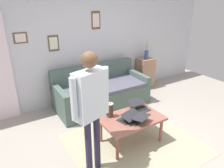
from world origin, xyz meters
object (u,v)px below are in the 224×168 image
at_px(laptop_left, 137,119).
at_px(french_press, 110,110).
at_px(couch, 101,92).
at_px(coffee_table, 131,120).
at_px(flower_vase, 146,54).
at_px(person_standing, 91,100).
at_px(laptop_right, 139,107).
at_px(laptop_center, 129,117).
at_px(side_shelf, 145,73).

distance_m(laptop_left, french_press, 0.45).
distance_m(couch, coffee_table, 1.45).
bearing_deg(coffee_table, flower_vase, -135.01).
bearing_deg(couch, person_standing, 58.15).
bearing_deg(coffee_table, laptop_right, -151.01).
bearing_deg(couch, coffee_table, 81.28).
bearing_deg(flower_vase, couch, 11.38).
height_order(coffee_table, laptop_left, laptop_left).
height_order(laptop_right, person_standing, person_standing).
distance_m(coffee_table, person_standing, 1.10).
xyz_separation_m(laptop_center, laptop_right, (-0.35, -0.18, 0.00)).
distance_m(laptop_left, person_standing, 1.03).
bearing_deg(coffee_table, person_standing, 16.97).
bearing_deg(couch, flower_vase, -168.62).
height_order(couch, side_shelf, couch).
bearing_deg(french_press, side_shelf, -142.82).
bearing_deg(laptop_center, laptop_left, 124.91).
xyz_separation_m(coffee_table, laptop_right, (-0.28, -0.15, 0.09)).
relative_size(laptop_center, flower_vase, 0.86).
relative_size(coffee_table, laptop_center, 2.62).
xyz_separation_m(side_shelf, person_standing, (2.56, 1.99, 0.70)).
relative_size(couch, laptop_left, 5.15).
height_order(couch, french_press, couch).
relative_size(couch, laptop_center, 5.29).
height_order(flower_vase, person_standing, person_standing).
xyz_separation_m(couch, coffee_table, (0.22, 1.43, 0.11)).
height_order(couch, laptop_center, couch).
height_order(couch, laptop_right, couch).
relative_size(french_press, flower_vase, 0.60).
distance_m(laptop_left, flower_vase, 2.59).
distance_m(french_press, side_shelf, 2.54).
relative_size(laptop_right, french_press, 1.22).
height_order(coffee_table, laptop_right, laptop_right).
distance_m(french_press, person_standing, 0.88).
bearing_deg(side_shelf, couch, 11.35).
relative_size(couch, side_shelf, 2.55).
bearing_deg(side_shelf, french_press, 37.18).
bearing_deg(side_shelf, coffee_table, 44.99).
relative_size(flower_vase, person_standing, 0.26).
distance_m(laptop_center, side_shelf, 2.53).
bearing_deg(side_shelf, laptop_center, 44.24).
distance_m(laptop_right, flower_vase, 2.20).
relative_size(couch, flower_vase, 4.57).
height_order(laptop_center, laptop_right, laptop_center).
bearing_deg(french_press, couch, -112.14).
bearing_deg(couch, laptop_left, 82.24).
bearing_deg(coffee_table, couch, -98.72).
height_order(french_press, person_standing, person_standing).
xyz_separation_m(laptop_left, laptop_right, (-0.27, -0.29, -0.00)).
xyz_separation_m(flower_vase, person_standing, (2.57, 1.99, 0.17)).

